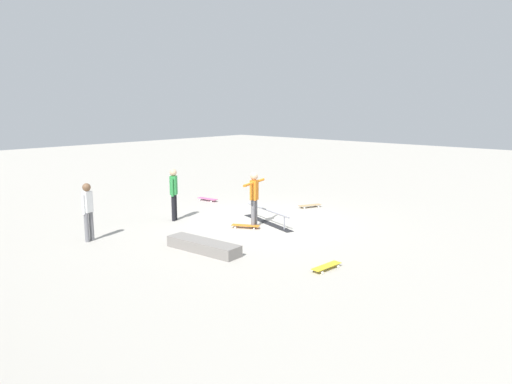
% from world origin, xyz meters
% --- Properties ---
extents(ground_plane, '(60.00, 60.00, 0.00)m').
position_xyz_m(ground_plane, '(0.00, 0.00, 0.00)').
color(ground_plane, '#ADA89E').
extents(grind_rail, '(2.36, 0.93, 0.42)m').
position_xyz_m(grind_rail, '(-0.16, -0.03, 0.18)').
color(grind_rail, black).
rests_on(grind_rail, ground_plane).
extents(skate_ledge, '(2.03, 0.67, 0.27)m').
position_xyz_m(skate_ledge, '(-0.85, 3.08, 0.13)').
color(skate_ledge, gray).
rests_on(skate_ledge, ground_plane).
extents(skater_main, '(0.45, 1.23, 1.58)m').
position_xyz_m(skater_main, '(-0.20, 0.60, 0.92)').
color(skater_main, slate).
rests_on(skater_main, ground_plane).
extents(skateboard_main, '(0.80, 0.56, 0.09)m').
position_xyz_m(skateboard_main, '(-0.10, 0.84, 0.07)').
color(skateboard_main, orange).
rests_on(skateboard_main, ground_plane).
extents(bystander_white_shirt, '(0.21, 0.34, 1.50)m').
position_xyz_m(bystander_white_shirt, '(1.97, 4.46, 0.85)').
color(bystander_white_shirt, slate).
rests_on(bystander_white_shirt, ground_plane).
extents(bystander_green_shirt, '(0.27, 0.33, 1.57)m').
position_xyz_m(bystander_green_shirt, '(2.13, 1.62, 0.89)').
color(bystander_green_shirt, black).
rests_on(bystander_green_shirt, ground_plane).
extents(loose_skateboard_natural, '(0.51, 0.81, 0.09)m').
position_xyz_m(loose_skateboard_natural, '(0.18, -2.61, 0.07)').
color(loose_skateboard_natural, tan).
rests_on(loose_skateboard_natural, ground_plane).
extents(loose_skateboard_pink, '(0.82, 0.34, 0.09)m').
position_xyz_m(loose_skateboard_pink, '(3.60, -1.02, 0.07)').
color(loose_skateboard_pink, '#E05993').
rests_on(loose_skateboard_pink, ground_plane).
extents(loose_skateboard_yellow, '(0.30, 0.81, 0.09)m').
position_xyz_m(loose_skateboard_yellow, '(-3.72, 2.16, 0.07)').
color(loose_skateboard_yellow, yellow).
rests_on(loose_skateboard_yellow, ground_plane).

